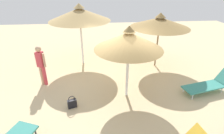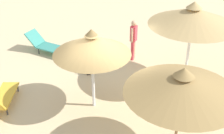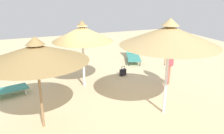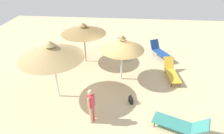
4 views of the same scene
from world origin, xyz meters
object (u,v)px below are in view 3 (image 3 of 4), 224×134
(parasol_umbrella_near_left, at_px, (82,34))
(person_standing_center, at_px, (169,62))
(handbag, at_px, (123,72))
(parasol_umbrella_front, at_px, (170,35))
(lounge_chair_near_right, at_px, (133,54))
(lounge_chair_far_right, at_px, (60,60))
(lounge_chair_back, at_px, (8,66))
(parasol_umbrella_edge, at_px, (36,53))

(parasol_umbrella_near_left, height_order, person_standing_center, parasol_umbrella_near_left)
(person_standing_center, distance_m, handbag, 2.26)
(parasol_umbrella_front, relative_size, person_standing_center, 1.78)
(parasol_umbrella_near_left, xyz_separation_m, parasol_umbrella_front, (1.81, -3.05, 0.34))
(lounge_chair_near_right, bearing_deg, parasol_umbrella_front, -106.78)
(lounge_chair_far_right, bearing_deg, lounge_chair_back, -172.09)
(lounge_chair_near_right, height_order, lounge_chair_back, lounge_chair_back)
(person_standing_center, bearing_deg, parasol_umbrella_near_left, 161.98)
(lounge_chair_back, bearing_deg, person_standing_center, -30.15)
(lounge_chair_near_right, height_order, lounge_chair_far_right, lounge_chair_far_right)
(lounge_chair_back, relative_size, handbag, 4.35)
(lounge_chair_far_right, xyz_separation_m, lounge_chair_back, (-2.45, -0.34, 0.08))
(lounge_chair_near_right, distance_m, lounge_chair_back, 6.41)
(parasol_umbrella_near_left, relative_size, lounge_chair_back, 1.31)
(parasol_umbrella_front, distance_m, person_standing_center, 2.93)
(lounge_chair_near_right, xyz_separation_m, lounge_chair_far_right, (-3.96, 0.34, 0.01))
(parasol_umbrella_edge, bearing_deg, lounge_chair_far_right, 75.11)
(parasol_umbrella_edge, xyz_separation_m, lounge_chair_near_right, (5.38, 4.99, -1.85))
(parasol_umbrella_edge, xyz_separation_m, lounge_chair_far_right, (1.42, 5.33, -1.84))
(parasol_umbrella_edge, relative_size, lounge_chair_far_right, 1.37)
(lounge_chair_near_right, bearing_deg, lounge_chair_back, 179.98)
(parasol_umbrella_near_left, xyz_separation_m, lounge_chair_near_right, (3.50, 2.54, -1.82))
(parasol_umbrella_edge, bearing_deg, person_standing_center, 14.74)
(lounge_chair_near_right, relative_size, lounge_chair_back, 1.07)
(lounge_chair_far_right, distance_m, handbag, 3.39)
(parasol_umbrella_edge, bearing_deg, lounge_chair_back, 101.62)
(parasol_umbrella_edge, distance_m, handbag, 5.31)
(person_standing_center, bearing_deg, lounge_chair_far_right, 133.74)
(lounge_chair_far_right, bearing_deg, lounge_chair_near_right, -4.93)
(lounge_chair_back, distance_m, handbag, 5.30)
(parasol_umbrella_edge, xyz_separation_m, lounge_chair_back, (-1.03, 4.99, -1.76))
(lounge_chair_far_right, relative_size, person_standing_center, 1.19)
(parasol_umbrella_front, height_order, lounge_chair_near_right, parasol_umbrella_front)
(parasol_umbrella_front, height_order, lounge_chair_back, parasol_umbrella_front)
(parasol_umbrella_near_left, bearing_deg, parasol_umbrella_front, -59.34)
(parasol_umbrella_near_left, bearing_deg, lounge_chair_far_right, 99.23)
(lounge_chair_far_right, distance_m, lounge_chair_back, 2.47)
(lounge_chair_far_right, xyz_separation_m, handbag, (2.46, -2.32, -0.20))
(lounge_chair_near_right, xyz_separation_m, person_standing_center, (-0.17, -3.62, 0.61))
(person_standing_center, bearing_deg, lounge_chair_near_right, 87.28)
(lounge_chair_far_right, height_order, person_standing_center, person_standing_center)
(lounge_chair_near_right, distance_m, handbag, 2.50)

